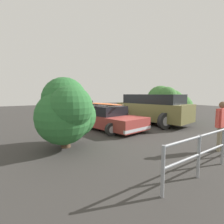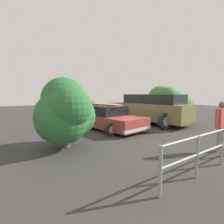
{
  "view_description": "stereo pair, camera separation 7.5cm",
  "coord_description": "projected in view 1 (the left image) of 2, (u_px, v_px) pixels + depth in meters",
  "views": [
    {
      "loc": [
        5.39,
        7.82,
        1.9
      ],
      "look_at": [
        0.58,
        0.44,
        0.95
      ],
      "focal_mm": 28.0,
      "sensor_mm": 36.0,
      "label": 1
    },
    {
      "loc": [
        5.33,
        7.86,
        1.9
      ],
      "look_at": [
        0.58,
        0.44,
        0.95
      ],
      "focal_mm": 28.0,
      "sensor_mm": 36.0,
      "label": 2
    }
  ],
  "objects": [
    {
      "name": "ground_plane",
      "position": [
        117.0,
        128.0,
        9.65
      ],
      "size": [
        44.0,
        44.0,
        0.02
      ],
      "primitive_type": "cube",
      "color": "#383533",
      "rests_on": "ground"
    },
    {
      "name": "sedan_car",
      "position": [
        105.0,
        118.0,
        9.44
      ],
      "size": [
        2.86,
        4.74,
        1.51
      ],
      "color": "#9E3833",
      "rests_on": "ground"
    },
    {
      "name": "suv_car",
      "position": [
        153.0,
        109.0,
        10.74
      ],
      "size": [
        3.23,
        4.75,
        1.83
      ],
      "color": "brown",
      "rests_on": "ground"
    },
    {
      "name": "person_bystander",
      "position": [
        222.0,
        122.0,
        5.69
      ],
      "size": [
        0.64,
        0.22,
        1.63
      ],
      "color": "gray",
      "rests_on": "ground"
    },
    {
      "name": "bush_near_left",
      "position": [
        68.0,
        112.0,
        5.95
      ],
      "size": [
        2.25,
        2.28,
        2.45
      ],
      "color": "brown",
      "rests_on": "ground"
    },
    {
      "name": "bush_near_right",
      "position": [
        170.0,
        103.0,
        11.93
      ],
      "size": [
        2.89,
        2.58,
        2.51
      ],
      "color": "brown",
      "rests_on": "ground"
    }
  ]
}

